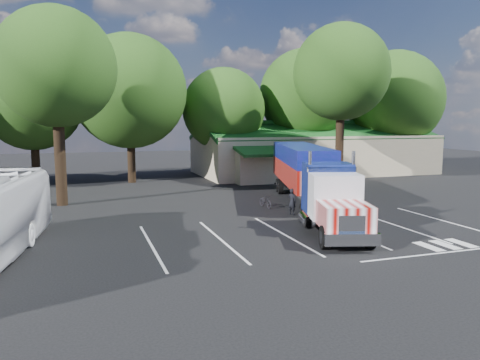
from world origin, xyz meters
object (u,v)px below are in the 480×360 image
object	(u,v)px
semi_truck	(307,172)
bicycle	(266,201)
silver_sedan	(317,172)
woman	(292,202)

from	to	relation	value
semi_truck	bicycle	size ratio (longest dim) A/B	12.18
semi_truck	silver_sedan	world-z (taller)	semi_truck
semi_truck	woman	distance (m)	2.88
semi_truck	woman	size ratio (longest dim) A/B	12.23
semi_truck	woman	bearing A→B (deg)	-120.71
semi_truck	silver_sedan	distance (m)	15.40
woman	bicycle	world-z (taller)	woman
woman	silver_sedan	distance (m)	17.69
bicycle	silver_sedan	bearing A→B (deg)	45.13
semi_truck	woman	world-z (taller)	semi_truck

